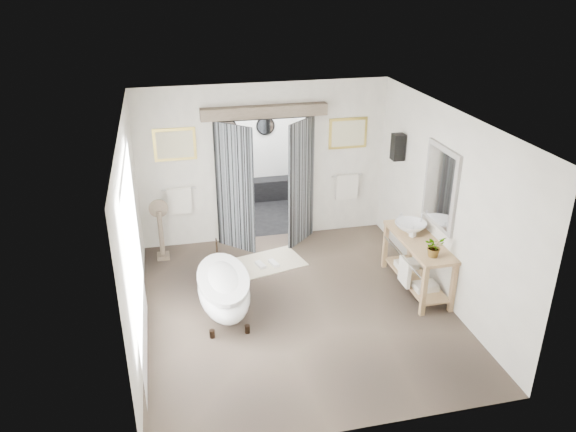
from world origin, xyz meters
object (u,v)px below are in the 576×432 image
object	(u,v)px
clawfoot_tub	(224,289)
vanity	(416,260)
basin	(410,227)
rug	(267,263)

from	to	relation	value
clawfoot_tub	vanity	distance (m)	3.03
basin	vanity	bearing A→B (deg)	-95.51
clawfoot_tub	rug	bearing A→B (deg)	55.54
vanity	clawfoot_tub	bearing A→B (deg)	179.91
basin	rug	bearing A→B (deg)	146.21
vanity	basin	xyz separation A→B (m)	(-0.01, 0.29, 0.43)
clawfoot_tub	rug	xyz separation A→B (m)	(0.91, 1.32, -0.39)
rug	basin	distance (m)	2.53
clawfoot_tub	basin	distance (m)	3.08
rug	basin	xyz separation A→B (m)	(2.11, -1.03, 0.93)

